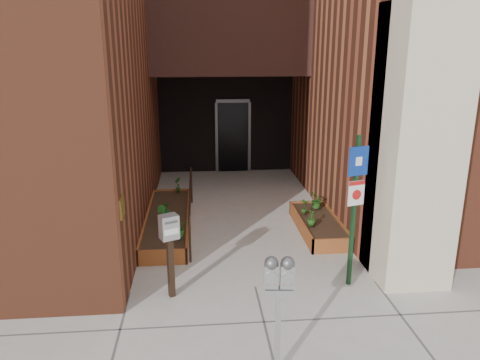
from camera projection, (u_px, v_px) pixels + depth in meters
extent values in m
plane|color=#9E9991|center=(255.00, 287.00, 7.56)|extent=(80.00, 80.00, 0.00)
cube|color=brown|center=(432.00, 0.00, 13.51)|extent=(8.00, 13.70, 10.00)
cube|color=#C3B896|center=(416.00, 148.00, 7.35)|extent=(1.10, 1.20, 4.40)
cube|color=black|center=(228.00, 35.00, 12.17)|extent=(4.20, 2.00, 2.00)
cube|color=black|center=(226.00, 122.00, 14.21)|extent=(4.00, 0.30, 3.00)
cube|color=black|center=(233.00, 137.00, 14.18)|extent=(0.90, 0.06, 2.10)
cube|color=#B79338|center=(122.00, 208.00, 6.77)|extent=(0.04, 0.30, 0.30)
cube|color=maroon|center=(162.00, 257.00, 8.26)|extent=(0.90, 0.04, 0.30)
cube|color=maroon|center=(172.00, 195.00, 11.66)|extent=(0.90, 0.04, 0.30)
cube|color=maroon|center=(147.00, 222.00, 9.92)|extent=(0.04, 3.60, 0.30)
cube|color=maroon|center=(188.00, 220.00, 10.00)|extent=(0.04, 3.60, 0.30)
cube|color=black|center=(168.00, 222.00, 9.97)|extent=(0.82, 3.52, 0.26)
cube|color=maroon|center=(333.00, 246.00, 8.73)|extent=(0.80, 0.04, 0.30)
cube|color=maroon|center=(307.00, 207.00, 10.79)|extent=(0.80, 0.04, 0.30)
cube|color=maroon|center=(300.00, 225.00, 9.73)|extent=(0.04, 2.20, 0.30)
cube|color=maroon|center=(336.00, 224.00, 9.79)|extent=(0.04, 2.20, 0.30)
cube|color=black|center=(318.00, 226.00, 9.76)|extent=(0.72, 2.12, 0.26)
cylinder|color=black|center=(190.00, 239.00, 8.30)|extent=(0.04, 0.04, 0.90)
cylinder|color=black|center=(191.00, 185.00, 11.45)|extent=(0.04, 0.04, 0.90)
cylinder|color=black|center=(190.00, 188.00, 9.75)|extent=(0.04, 3.30, 0.04)
cube|color=#949496|center=(278.00, 335.00, 5.42)|extent=(0.07, 0.07, 1.06)
cube|color=#949496|center=(279.00, 291.00, 5.26)|extent=(0.33, 0.16, 0.08)
cube|color=#949496|center=(271.00, 276.00, 5.21)|extent=(0.17, 0.12, 0.28)
sphere|color=#59595B|center=(271.00, 263.00, 5.16)|extent=(0.16, 0.16, 0.16)
cube|color=white|center=(271.00, 277.00, 5.15)|extent=(0.10, 0.02, 0.05)
cube|color=#B21414|center=(271.00, 284.00, 5.17)|extent=(0.10, 0.02, 0.03)
cube|color=#949496|center=(287.00, 276.00, 5.21)|extent=(0.17, 0.12, 0.28)
sphere|color=#59595B|center=(288.00, 263.00, 5.16)|extent=(0.16, 0.16, 0.16)
cube|color=white|center=(288.00, 277.00, 5.15)|extent=(0.10, 0.02, 0.05)
cube|color=#B21414|center=(288.00, 284.00, 5.17)|extent=(0.10, 0.02, 0.03)
cube|color=#123218|center=(353.00, 213.00, 7.31)|extent=(0.07, 0.07, 2.47)
cube|color=navy|center=(359.00, 161.00, 7.04)|extent=(0.33, 0.12, 0.45)
cube|color=white|center=(359.00, 161.00, 7.04)|extent=(0.11, 0.05, 0.13)
cube|color=white|center=(356.00, 193.00, 7.18)|extent=(0.28, 0.10, 0.39)
cube|color=#B21414|center=(357.00, 183.00, 7.13)|extent=(0.27, 0.09, 0.07)
cylinder|color=#B21414|center=(357.00, 195.00, 7.18)|extent=(0.15, 0.06, 0.16)
cube|color=black|center=(171.00, 267.00, 7.15)|extent=(0.12, 0.12, 0.98)
cube|color=silver|center=(169.00, 227.00, 6.97)|extent=(0.32, 0.29, 0.37)
cube|color=#59595B|center=(171.00, 222.00, 6.85)|extent=(0.18, 0.09, 0.04)
cube|color=white|center=(172.00, 232.00, 6.90)|extent=(0.20, 0.10, 0.09)
imported|color=#235819|center=(179.00, 228.00, 8.73)|extent=(0.39, 0.39, 0.35)
imported|color=#225B1A|center=(162.00, 215.00, 9.36)|extent=(0.29, 0.29, 0.38)
imported|color=#18561A|center=(166.00, 210.00, 9.70)|extent=(0.24, 0.24, 0.33)
imported|color=#255518|center=(178.00, 185.00, 11.38)|extent=(0.25, 0.25, 0.37)
imported|color=#234E16|center=(312.00, 218.00, 9.28)|extent=(0.23, 0.23, 0.32)
imported|color=#285618|center=(305.00, 206.00, 9.89)|extent=(0.26, 0.26, 0.35)
imported|color=#225518|center=(317.00, 200.00, 10.24)|extent=(0.44, 0.44, 0.37)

